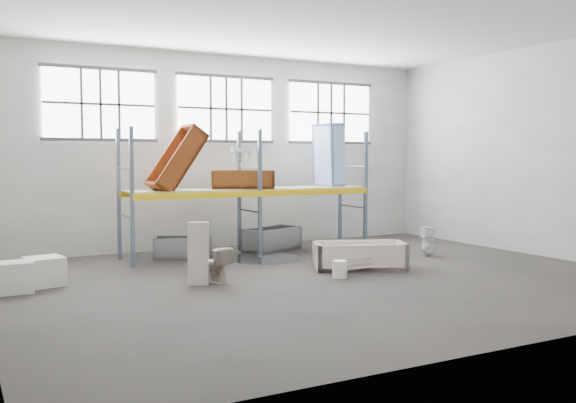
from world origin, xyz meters
TOP-DOWN VIEW (x-y plane):
  - floor at (0.00, 0.00)m, footprint 12.00×10.00m
  - ceiling at (0.00, 0.00)m, footprint 12.00×10.00m
  - wall_back at (0.00, 5.05)m, footprint 12.00×0.10m
  - wall_front at (0.00, -5.05)m, footprint 12.00×0.10m
  - wall_right at (6.05, 0.00)m, footprint 0.10×10.00m
  - window_left at (-3.20, 4.94)m, footprint 2.60×0.04m
  - window_mid at (0.00, 4.94)m, footprint 2.60×0.04m
  - window_right at (3.20, 4.94)m, footprint 2.60×0.04m
  - rack_upright_la at (-3.00, 2.90)m, footprint 0.08×0.08m
  - rack_upright_lb at (-3.00, 4.10)m, footprint 0.08×0.08m
  - rack_upright_ma at (0.00, 2.90)m, footprint 0.08×0.08m
  - rack_upright_mb at (0.00, 4.10)m, footprint 0.08×0.08m
  - rack_upright_ra at (3.00, 2.90)m, footprint 0.08×0.08m
  - rack_upright_rb at (3.00, 4.10)m, footprint 0.08×0.08m
  - rack_beam_front at (0.00, 2.90)m, footprint 6.00×0.10m
  - rack_beam_back at (0.00, 4.10)m, footprint 6.00×0.10m
  - shelf_deck at (0.00, 3.50)m, footprint 5.90×1.10m
  - wet_patch at (0.00, 2.70)m, footprint 1.80×1.80m
  - bathtub_beige at (1.17, 0.50)m, footprint 2.10×1.54m
  - cistern_spare at (1.34, 0.68)m, footprint 0.48×0.36m
  - sink_in_tub at (0.64, 0.74)m, footprint 0.48×0.48m
  - toilet_beige at (-2.03, 0.59)m, footprint 0.50×0.72m
  - cistern_tall at (-2.39, 0.54)m, footprint 0.44×0.37m
  - toilet_white at (3.60, 1.15)m, footprint 0.42×0.41m
  - steel_tub_left at (-1.62, 3.69)m, footprint 1.47×1.07m
  - steel_tub_right at (0.75, 3.78)m, footprint 1.71×1.27m
  - rust_tub_flat at (-0.13, 3.55)m, footprint 1.65×1.24m
  - rust_tub_tilted at (-1.83, 3.46)m, footprint 1.37×0.85m
  - sink_on_shelf at (-0.26, 3.28)m, footprint 0.67×0.56m
  - blue_tub_upright at (2.38, 3.71)m, footprint 0.64×0.85m
  - bucket at (0.27, -0.14)m, footprint 0.29×0.29m
  - carton_near at (-5.47, 1.36)m, footprint 0.63×0.54m
  - carton_far at (-4.92, 1.75)m, footprint 0.73×0.73m

SIDE VIEW (x-z plane):
  - floor at x=0.00m, z-range -0.10..0.00m
  - wet_patch at x=0.00m, z-range 0.00..0.00m
  - sink_in_tub at x=0.64m, z-range 0.09..0.23m
  - bucket at x=0.27m, z-range 0.00..0.33m
  - steel_tub_left at x=-1.62m, z-range 0.00..0.49m
  - carton_far at x=-4.92m, z-range 0.00..0.53m
  - carton_near at x=-5.47m, z-range 0.00..0.54m
  - bathtub_beige at x=1.17m, z-range 0.00..0.56m
  - cistern_spare at x=1.34m, z-range 0.07..0.49m
  - steel_tub_right at x=0.75m, z-range 0.00..0.57m
  - toilet_beige at x=-2.03m, z-range 0.00..0.67m
  - toilet_white at x=3.60m, z-range 0.00..0.73m
  - cistern_tall at x=-2.39m, z-range 0.00..1.16m
  - rack_upright_la at x=-3.00m, z-range 0.00..3.00m
  - rack_upright_lb at x=-3.00m, z-range 0.00..3.00m
  - rack_upright_ma at x=0.00m, z-range 0.00..3.00m
  - rack_upright_mb at x=0.00m, z-range 0.00..3.00m
  - rack_upright_ra at x=3.00m, z-range 0.00..3.00m
  - rack_upright_rb at x=3.00m, z-range 0.00..3.00m
  - rack_beam_front at x=0.00m, z-range 1.43..1.57m
  - rack_beam_back at x=0.00m, z-range 1.43..1.57m
  - shelf_deck at x=0.00m, z-range 1.57..1.59m
  - rust_tub_flat at x=-0.13m, z-range 1.61..2.03m
  - sink_on_shelf at x=-0.26m, z-range 1.83..2.36m
  - rust_tub_tilted at x=-1.83m, z-range 1.49..3.10m
  - blue_tub_upright at x=2.38m, z-range 1.56..3.23m
  - wall_back at x=0.00m, z-range 0.00..5.00m
  - wall_front at x=0.00m, z-range 0.00..5.00m
  - wall_right at x=6.05m, z-range 0.00..5.00m
  - window_left at x=-3.20m, z-range 2.80..4.40m
  - window_mid at x=0.00m, z-range 2.80..4.40m
  - window_right at x=3.20m, z-range 2.80..4.40m
  - ceiling at x=0.00m, z-range 5.00..5.10m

